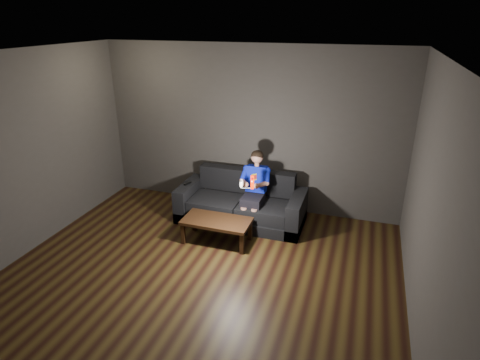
% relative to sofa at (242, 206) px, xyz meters
% --- Properties ---
extents(floor, '(5.00, 5.00, 0.00)m').
position_rel_sofa_xyz_m(floor, '(-0.06, -1.90, -0.25)').
color(floor, black).
rests_on(floor, ground).
extents(back_wall, '(5.00, 0.04, 2.70)m').
position_rel_sofa_xyz_m(back_wall, '(-0.06, 0.60, 1.10)').
color(back_wall, '#3A3633').
rests_on(back_wall, ground).
extents(left_wall, '(0.04, 5.00, 2.70)m').
position_rel_sofa_xyz_m(left_wall, '(-2.56, -1.90, 1.10)').
color(left_wall, '#3A3633').
rests_on(left_wall, ground).
extents(right_wall, '(0.04, 5.00, 2.70)m').
position_rel_sofa_xyz_m(right_wall, '(2.44, -1.90, 1.10)').
color(right_wall, '#3A3633').
rests_on(right_wall, ground).
extents(ceiling, '(5.00, 5.00, 0.02)m').
position_rel_sofa_xyz_m(ceiling, '(-0.06, -1.90, 2.45)').
color(ceiling, silver).
rests_on(ceiling, back_wall).
extents(sofa, '(1.99, 0.86, 0.77)m').
position_rel_sofa_xyz_m(sofa, '(0.00, 0.00, 0.00)').
color(sofa, black).
rests_on(sofa, floor).
extents(child, '(0.46, 0.56, 1.13)m').
position_rel_sofa_xyz_m(child, '(0.23, -0.05, 0.43)').
color(child, black).
rests_on(child, sofa).
extents(wii_remote_red, '(0.07, 0.08, 0.20)m').
position_rel_sofa_xyz_m(wii_remote_red, '(0.31, -0.48, 0.65)').
color(wii_remote_red, '#F02100').
rests_on(wii_remote_red, child).
extents(nunchuk_white, '(0.06, 0.09, 0.14)m').
position_rel_sofa_xyz_m(nunchuk_white, '(0.15, -0.48, 0.60)').
color(nunchuk_white, white).
rests_on(nunchuk_white, child).
extents(wii_remote_black, '(0.08, 0.15, 0.03)m').
position_rel_sofa_xyz_m(wii_remote_black, '(-0.90, -0.07, 0.31)').
color(wii_remote_black, black).
rests_on(wii_remote_black, sofa).
extents(coffee_table, '(0.98, 0.50, 0.36)m').
position_rel_sofa_xyz_m(coffee_table, '(-0.14, -0.75, 0.06)').
color(coffee_table, black).
rests_on(coffee_table, floor).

